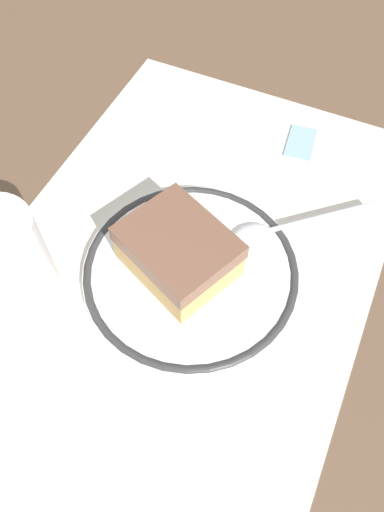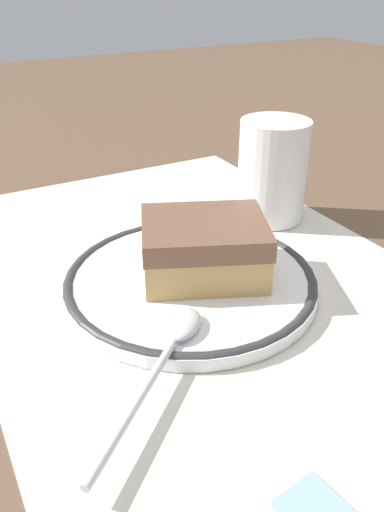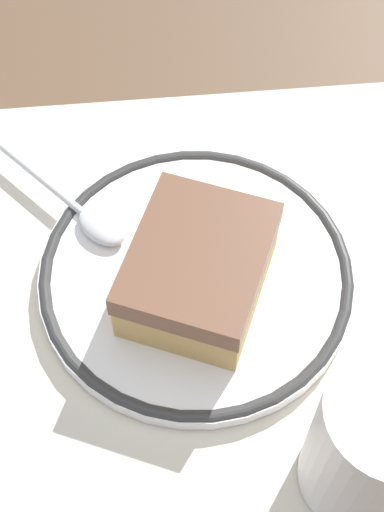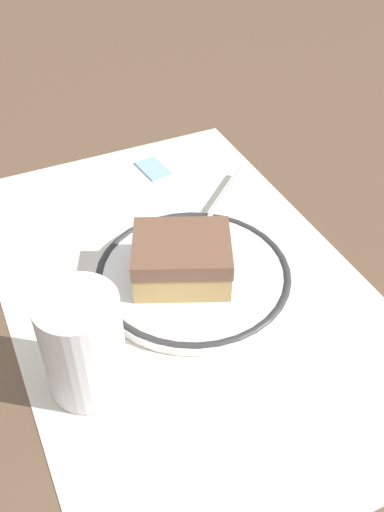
{
  "view_description": "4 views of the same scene",
  "coord_description": "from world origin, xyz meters",
  "px_view_note": "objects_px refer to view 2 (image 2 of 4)",
  "views": [
    {
      "loc": [
        -0.22,
        -0.11,
        0.41
      ],
      "look_at": [
        0.0,
        -0.01,
        0.03
      ],
      "focal_mm": 34.93,
      "sensor_mm": 36.0,
      "label": 1
    },
    {
      "loc": [
        0.31,
        -0.18,
        0.23
      ],
      "look_at": [
        0.0,
        -0.01,
        0.03
      ],
      "focal_mm": 36.16,
      "sensor_mm": 36.0,
      "label": 2
    },
    {
      "loc": [
        0.03,
        0.24,
        0.44
      ],
      "look_at": [
        0.0,
        -0.01,
        0.03
      ],
      "focal_mm": 54.35,
      "sensor_mm": 36.0,
      "label": 3
    },
    {
      "loc": [
        -0.38,
        0.17,
        0.41
      ],
      "look_at": [
        0.0,
        -0.01,
        0.03
      ],
      "focal_mm": 39.92,
      "sensor_mm": 36.0,
      "label": 4
    }
  ],
  "objects_px": {
    "cake_slice": "(200,245)",
    "cup": "(272,177)",
    "plate": "(192,282)",
    "spoon": "(171,345)"
  },
  "relations": [
    {
      "from": "spoon",
      "to": "cup",
      "type": "distance_m",
      "value": 0.24
    },
    {
      "from": "plate",
      "to": "spoon",
      "type": "distance_m",
      "value": 0.09
    },
    {
      "from": "plate",
      "to": "cake_slice",
      "type": "bearing_deg",
      "value": 121.66
    },
    {
      "from": "cake_slice",
      "to": "cup",
      "type": "bearing_deg",
      "value": 120.77
    },
    {
      "from": "plate",
      "to": "cake_slice",
      "type": "xyz_separation_m",
      "value": [
        -0.01,
        0.01,
        0.03
      ]
    },
    {
      "from": "plate",
      "to": "cake_slice",
      "type": "relative_size",
      "value": 1.69
    },
    {
      "from": "cake_slice",
      "to": "cup",
      "type": "relative_size",
      "value": 1.2
    },
    {
      "from": "spoon",
      "to": "plate",
      "type": "bearing_deg",
      "value": 142.39
    },
    {
      "from": "cake_slice",
      "to": "spoon",
      "type": "height_order",
      "value": "cake_slice"
    },
    {
      "from": "plate",
      "to": "spoon",
      "type": "height_order",
      "value": "spoon"
    }
  ]
}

